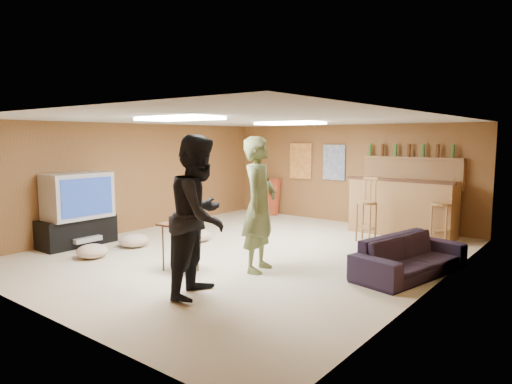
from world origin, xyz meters
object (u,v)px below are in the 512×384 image
Objects in this scene: bar_counter at (402,207)px; tv_body at (78,196)px; person_olive at (259,204)px; tray_table at (180,247)px; person_black at (200,216)px; sofa at (410,256)px.

tv_body is at bearing -133.00° from bar_counter.
person_olive reaches higher than tray_table.
person_black is (3.48, -0.45, 0.07)m from tv_body.
tv_body is 5.60m from sofa.
sofa is at bearing -73.69° from person_olive.
person_olive is 0.99× the size of person_black.
bar_counter is 4.67m from tray_table.
bar_counter is at bearing 35.16° from sofa.
person_black is 1.05× the size of sofa.
person_olive reaches higher than bar_counter.
sofa is 2.67× the size of tray_table.
person_olive is at bearing -17.75° from person_black.
tray_table is (-2.67, -1.83, 0.08)m from sofa.
tv_body reaches higher than tray_table.
tray_table is (2.55, 0.06, -0.55)m from tv_body.
person_black is 2.79× the size of tray_table.
tv_body is 3.52m from person_olive.
bar_counter reaches higher than sofa.
person_olive is (3.43, 0.79, 0.07)m from tv_body.
tray_table is at bearing -109.98° from bar_counter.
tray_table is at bearing 41.07° from person_black.
tv_body is 6.09m from bar_counter.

